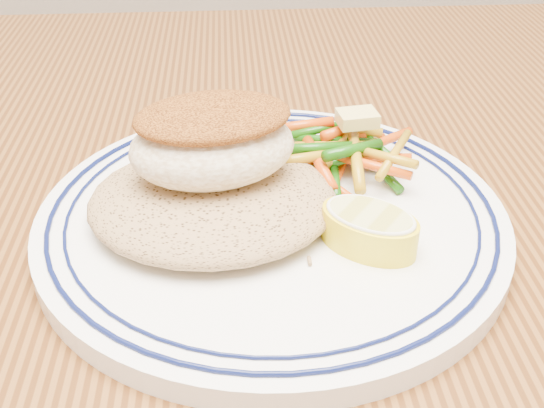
{
  "coord_description": "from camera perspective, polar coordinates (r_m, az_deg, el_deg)",
  "views": [
    {
      "loc": [
        -0.0,
        -0.37,
        1.01
      ],
      "look_at": [
        0.02,
        -0.01,
        0.77
      ],
      "focal_mm": 45.0,
      "sensor_mm": 36.0,
      "label": 1
    }
  ],
  "objects": [
    {
      "name": "dining_table",
      "position": [
        0.51,
        -2.37,
        -10.63
      ],
      "size": [
        1.5,
        0.9,
        0.75
      ],
      "color": "#4C280F",
      "rests_on": "ground"
    },
    {
      "name": "vegetable_pile",
      "position": [
        0.47,
        5.75,
        4.54
      ],
      "size": [
        0.11,
        0.11,
        0.03
      ],
      "color": "#CD430A",
      "rests_on": "plate"
    },
    {
      "name": "plate",
      "position": [
        0.43,
        0.0,
        -1.16
      ],
      "size": [
        0.3,
        0.3,
        0.02
      ],
      "color": "white",
      "rests_on": "dining_table"
    },
    {
      "name": "fish_fillet",
      "position": [
        0.41,
        -5.0,
        5.39
      ],
      "size": [
        0.11,
        0.09,
        0.05
      ],
      "color": "white",
      "rests_on": "rice_pilaf"
    },
    {
      "name": "butter_pat",
      "position": [
        0.47,
        7.15,
        7.14
      ],
      "size": [
        0.03,
        0.02,
        0.01
      ],
      "primitive_type": "cube",
      "rotation": [
        0.0,
        0.0,
        0.15
      ],
      "color": "#E8D171",
      "rests_on": "vegetable_pile"
    },
    {
      "name": "lemon_wedge",
      "position": [
        0.4,
        8.14,
        -1.96
      ],
      "size": [
        0.08,
        0.08,
        0.02
      ],
      "color": "yellow",
      "rests_on": "plate"
    },
    {
      "name": "rice_pilaf",
      "position": [
        0.42,
        -4.97,
        0.66
      ],
      "size": [
        0.15,
        0.14,
        0.03
      ],
      "primitive_type": "ellipsoid",
      "color": "#96744B",
      "rests_on": "plate"
    }
  ]
}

